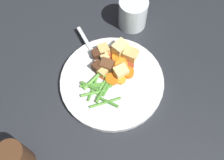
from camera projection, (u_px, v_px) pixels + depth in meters
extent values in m
plane|color=#26282D|center=(112.00, 83.00, 0.68)|extent=(3.00, 3.00, 0.00)
cylinder|color=white|center=(112.00, 81.00, 0.67)|extent=(0.26, 0.26, 0.02)
cylinder|color=#93381E|center=(114.00, 64.00, 0.69)|extent=(0.11, 0.11, 0.00)
cylinder|color=orange|center=(124.00, 57.00, 0.69)|extent=(0.03, 0.03, 0.01)
cylinder|color=orange|center=(113.00, 65.00, 0.68)|extent=(0.03, 0.03, 0.01)
cylinder|color=orange|center=(111.00, 77.00, 0.67)|extent=(0.05, 0.05, 0.01)
cylinder|color=orange|center=(118.00, 57.00, 0.69)|extent=(0.04, 0.04, 0.01)
cylinder|color=orange|center=(128.00, 73.00, 0.67)|extent=(0.04, 0.04, 0.01)
cylinder|color=orange|center=(120.00, 79.00, 0.66)|extent=(0.04, 0.04, 0.01)
cylinder|color=orange|center=(121.00, 66.00, 0.68)|extent=(0.04, 0.04, 0.01)
cube|color=#DBBC6B|center=(131.00, 54.00, 0.69)|extent=(0.03, 0.04, 0.03)
cube|color=#DBBC6B|center=(103.00, 50.00, 0.70)|extent=(0.04, 0.04, 0.02)
cube|color=#EAD68C|center=(120.00, 48.00, 0.69)|extent=(0.05, 0.04, 0.03)
cube|color=#DBBC6B|center=(103.00, 71.00, 0.67)|extent=(0.03, 0.03, 0.02)
cube|color=#EAD68C|center=(121.00, 72.00, 0.66)|extent=(0.04, 0.04, 0.03)
cube|color=#E5CC7A|center=(104.00, 57.00, 0.69)|extent=(0.03, 0.03, 0.02)
cube|color=#4C2B19|center=(98.00, 54.00, 0.69)|extent=(0.04, 0.04, 0.02)
cube|color=#4C2B19|center=(98.00, 67.00, 0.67)|extent=(0.03, 0.03, 0.02)
cube|color=brown|center=(107.00, 65.00, 0.67)|extent=(0.03, 0.03, 0.03)
cylinder|color=#66AD42|center=(105.00, 82.00, 0.66)|extent=(0.08, 0.02, 0.01)
cylinder|color=#4C8E33|center=(91.00, 87.00, 0.65)|extent=(0.01, 0.06, 0.01)
cylinder|color=#599E38|center=(106.00, 83.00, 0.66)|extent=(0.04, 0.07, 0.01)
cylinder|color=#4C8E33|center=(110.00, 83.00, 0.66)|extent=(0.08, 0.02, 0.01)
cylinder|color=#599E38|center=(105.00, 102.00, 0.64)|extent=(0.05, 0.07, 0.01)
cylinder|color=#4C8E33|center=(108.00, 102.00, 0.64)|extent=(0.01, 0.06, 0.01)
cylinder|color=#599E38|center=(96.00, 86.00, 0.66)|extent=(0.03, 0.08, 0.01)
cylinder|color=#4C8E33|center=(93.00, 88.00, 0.65)|extent=(0.07, 0.01, 0.01)
cylinder|color=#66AD42|center=(92.00, 81.00, 0.66)|extent=(0.06, 0.03, 0.01)
cylinder|color=#66AD42|center=(93.00, 93.00, 0.65)|extent=(0.04, 0.05, 0.01)
cylinder|color=#4C8E33|center=(110.00, 80.00, 0.66)|extent=(0.01, 0.05, 0.01)
cylinder|color=#4C8E33|center=(103.00, 90.00, 0.65)|extent=(0.07, 0.02, 0.01)
cube|color=silver|center=(87.00, 42.00, 0.72)|extent=(0.08, 0.09, 0.00)
cube|color=silver|center=(98.00, 61.00, 0.69)|extent=(0.03, 0.03, 0.00)
cylinder|color=silver|center=(100.00, 71.00, 0.68)|extent=(0.03, 0.03, 0.00)
cylinder|color=silver|center=(102.00, 70.00, 0.68)|extent=(0.03, 0.03, 0.00)
cylinder|color=silver|center=(104.00, 69.00, 0.68)|extent=(0.03, 0.03, 0.00)
cylinder|color=silver|center=(106.00, 68.00, 0.68)|extent=(0.03, 0.03, 0.00)
cylinder|color=silver|center=(133.00, 13.00, 0.73)|extent=(0.08, 0.08, 0.09)
cylinder|color=#4C2D19|center=(17.00, 158.00, 0.55)|extent=(0.06, 0.06, 0.10)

